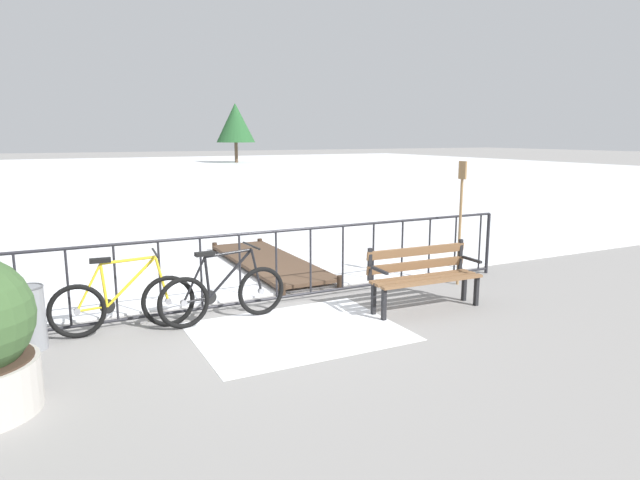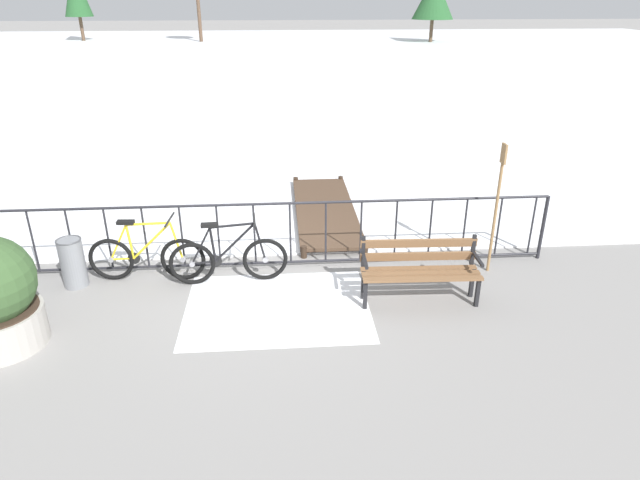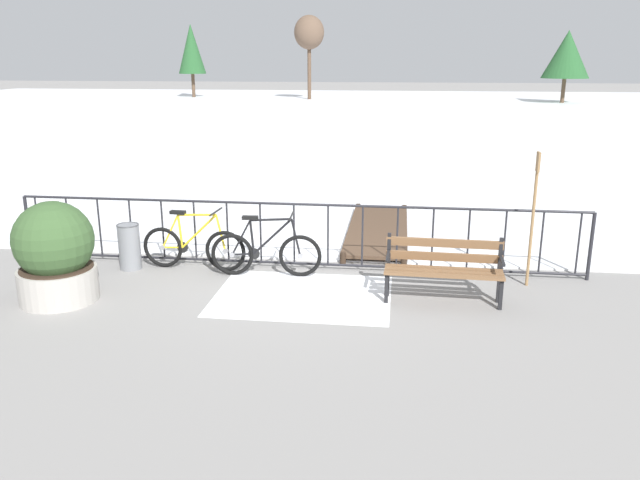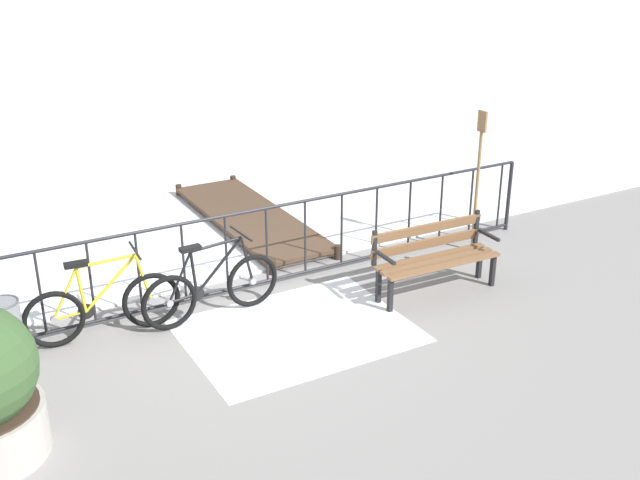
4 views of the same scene
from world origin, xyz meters
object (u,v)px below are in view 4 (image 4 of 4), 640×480
(bicycle_second, at_px, (212,288))
(oar_upright, at_px, (478,173))
(park_bench, at_px, (433,253))
(trash_bin, at_px, (6,333))
(bicycle_near_railing, at_px, (103,307))

(bicycle_second, relative_size, oar_upright, 0.86)
(bicycle_second, bearing_deg, park_bench, -14.65)
(trash_bin, xyz_separation_m, oar_upright, (6.14, -0.01, 0.76))
(bicycle_near_railing, xyz_separation_m, park_bench, (3.84, -0.85, 0.14))
(bicycle_second, height_order, trash_bin, bicycle_second)
(bicycle_second, bearing_deg, trash_bin, 178.34)
(bicycle_near_railing, xyz_separation_m, bicycle_second, (1.20, -0.17, 0.00))
(bicycle_near_railing, bearing_deg, park_bench, -12.55)
(bicycle_second, xyz_separation_m, park_bench, (2.64, -0.69, 0.14))
(park_bench, xyz_separation_m, trash_bin, (-4.86, 0.75, -0.14))
(bicycle_near_railing, xyz_separation_m, trash_bin, (-1.02, -0.10, 0.00))
(oar_upright, bearing_deg, park_bench, -149.68)
(trash_bin, bearing_deg, bicycle_second, -1.66)
(trash_bin, height_order, oar_upright, oar_upright)
(bicycle_near_railing, bearing_deg, oar_upright, -1.19)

